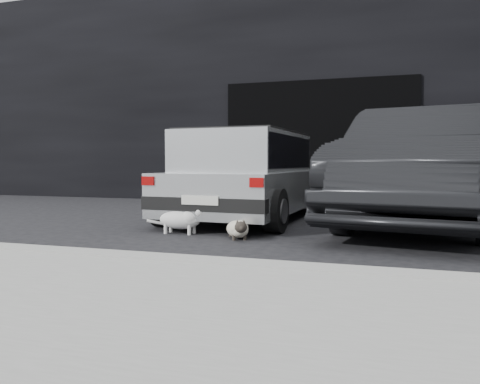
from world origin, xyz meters
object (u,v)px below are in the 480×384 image
(silver_hatchback, at_px, (248,172))
(cat_white, at_px, (183,219))
(cat_siamese, at_px, (238,229))
(second_car, at_px, (425,165))

(silver_hatchback, height_order, cat_white, silver_hatchback)
(silver_hatchback, bearing_deg, cat_white, -99.15)
(silver_hatchback, bearing_deg, cat_siamese, -73.99)
(second_car, height_order, cat_white, second_car)
(cat_siamese, height_order, cat_white, cat_white)
(second_car, bearing_deg, cat_siamese, -128.06)
(silver_hatchback, distance_m, cat_siamese, 1.94)
(silver_hatchback, xyz_separation_m, cat_white, (-0.36, -1.63, -0.54))
(second_car, height_order, cat_siamese, second_car)
(second_car, xyz_separation_m, cat_white, (-2.89, -1.75, -0.65))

